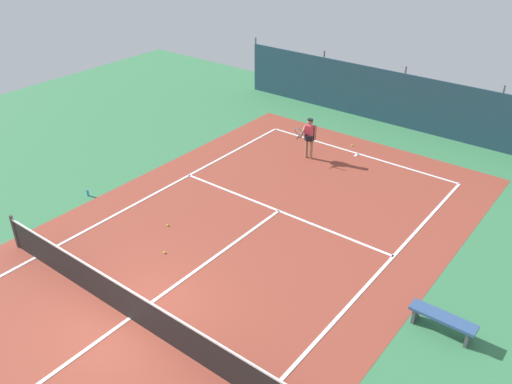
{
  "coord_description": "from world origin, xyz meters",
  "views": [
    {
      "loc": [
        8.61,
        -6.0,
        9.41
      ],
      "look_at": [
        -0.42,
        5.7,
        0.9
      ],
      "focal_mm": 37.55,
      "sensor_mm": 36.0,
      "label": 1
    }
  ],
  "objects_px": {
    "water_bottle": "(88,193)",
    "tennis_player": "(309,136)",
    "tennis_ball_midcourt": "(352,145)",
    "courtside_bench": "(443,320)",
    "tennis_ball_by_sideline": "(164,253)",
    "tennis_net": "(128,303)",
    "tennis_ball_near_player": "(168,225)"
  },
  "relations": [
    {
      "from": "water_bottle",
      "to": "tennis_player",
      "type": "bearing_deg",
      "value": 58.23
    },
    {
      "from": "tennis_player",
      "to": "tennis_ball_midcourt",
      "type": "relative_size",
      "value": 24.85
    },
    {
      "from": "tennis_player",
      "to": "courtside_bench",
      "type": "height_order",
      "value": "tennis_player"
    },
    {
      "from": "tennis_ball_midcourt",
      "to": "tennis_ball_by_sideline",
      "type": "xyz_separation_m",
      "value": [
        -0.73,
        -10.0,
        0.0
      ]
    },
    {
      "from": "tennis_ball_midcourt",
      "to": "tennis_net",
      "type": "bearing_deg",
      "value": -87.43
    },
    {
      "from": "tennis_ball_near_player",
      "to": "courtside_bench",
      "type": "height_order",
      "value": "courtside_bench"
    },
    {
      "from": "tennis_ball_by_sideline",
      "to": "tennis_player",
      "type": "bearing_deg",
      "value": 90.8
    },
    {
      "from": "tennis_ball_by_sideline",
      "to": "water_bottle",
      "type": "bearing_deg",
      "value": 170.83
    },
    {
      "from": "tennis_player",
      "to": "courtside_bench",
      "type": "bearing_deg",
      "value": 133.25
    },
    {
      "from": "tennis_ball_near_player",
      "to": "tennis_ball_midcourt",
      "type": "distance_m",
      "value": 9.08
    },
    {
      "from": "tennis_net",
      "to": "tennis_ball_near_player",
      "type": "distance_m",
      "value": 4.21
    },
    {
      "from": "tennis_net",
      "to": "tennis_ball_by_sideline",
      "type": "distance_m",
      "value": 2.79
    },
    {
      "from": "tennis_net",
      "to": "tennis_ball_midcourt",
      "type": "height_order",
      "value": "tennis_net"
    },
    {
      "from": "tennis_net",
      "to": "tennis_ball_midcourt",
      "type": "xyz_separation_m",
      "value": [
        -0.56,
        12.42,
        -0.48
      ]
    },
    {
      "from": "tennis_player",
      "to": "water_bottle",
      "type": "xyz_separation_m",
      "value": [
        -4.46,
        -7.19,
        -0.84
      ]
    },
    {
      "from": "tennis_player",
      "to": "tennis_ball_near_player",
      "type": "height_order",
      "value": "tennis_player"
    },
    {
      "from": "tennis_ball_near_player",
      "to": "tennis_ball_midcourt",
      "type": "relative_size",
      "value": 1.0
    },
    {
      "from": "water_bottle",
      "to": "courtside_bench",
      "type": "bearing_deg",
      "value": 5.36
    },
    {
      "from": "tennis_ball_near_player",
      "to": "tennis_ball_by_sideline",
      "type": "xyz_separation_m",
      "value": [
        0.99,
        -1.08,
        0.0
      ]
    },
    {
      "from": "water_bottle",
      "to": "tennis_ball_midcourt",
      "type": "bearing_deg",
      "value": 60.22
    },
    {
      "from": "tennis_net",
      "to": "courtside_bench",
      "type": "relative_size",
      "value": 6.33
    },
    {
      "from": "tennis_player",
      "to": "water_bottle",
      "type": "height_order",
      "value": "tennis_player"
    },
    {
      "from": "tennis_net",
      "to": "water_bottle",
      "type": "xyz_separation_m",
      "value": [
        -5.86,
        3.16,
        -0.39
      ]
    },
    {
      "from": "tennis_player",
      "to": "courtside_bench",
      "type": "distance_m",
      "value": 9.82
    },
    {
      "from": "tennis_player",
      "to": "tennis_net",
      "type": "bearing_deg",
      "value": 89.08
    },
    {
      "from": "tennis_ball_by_sideline",
      "to": "courtside_bench",
      "type": "bearing_deg",
      "value": 13.89
    },
    {
      "from": "tennis_net",
      "to": "courtside_bench",
      "type": "distance_m",
      "value": 7.64
    },
    {
      "from": "tennis_player",
      "to": "tennis_ball_midcourt",
      "type": "distance_m",
      "value": 2.42
    },
    {
      "from": "tennis_net",
      "to": "tennis_player",
      "type": "relative_size",
      "value": 6.17
    },
    {
      "from": "tennis_net",
      "to": "tennis_ball_midcourt",
      "type": "distance_m",
      "value": 12.44
    },
    {
      "from": "tennis_ball_near_player",
      "to": "courtside_bench",
      "type": "xyz_separation_m",
      "value": [
        8.59,
        0.79,
        0.34
      ]
    },
    {
      "from": "tennis_player",
      "to": "water_bottle",
      "type": "bearing_deg",
      "value": 49.62
    }
  ]
}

